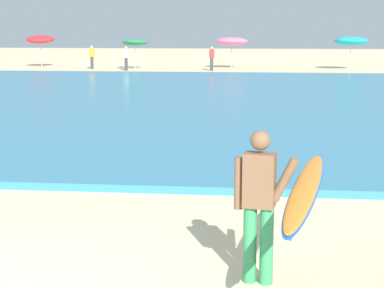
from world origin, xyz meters
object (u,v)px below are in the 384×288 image
(beach_umbrella_2, at_px, (232,41))
(beach_umbrella_3, at_px, (351,41))
(beachgoer_near_row_left, at_px, (92,57))
(beachgoer_near_row_mid, at_px, (126,58))
(beach_umbrella_0, at_px, (40,39))
(beach_umbrella_1, at_px, (135,43))
(beachgoer_near_row_right, at_px, (212,58))
(surfer_with_board, at_px, (282,195))

(beach_umbrella_2, height_order, beach_umbrella_3, beach_umbrella_3)
(beachgoer_near_row_left, bearing_deg, beachgoer_near_row_mid, -28.36)
(beach_umbrella_0, relative_size, beach_umbrella_1, 1.11)
(beach_umbrella_2, xyz_separation_m, beachgoer_near_row_right, (-1.20, -2.52, -1.01))
(surfer_with_board, height_order, beach_umbrella_2, beach_umbrella_2)
(beach_umbrella_1, height_order, beach_umbrella_2, beach_umbrella_2)
(beach_umbrella_0, height_order, beachgoer_near_row_right, beach_umbrella_0)
(beach_umbrella_1, distance_m, beachgoer_near_row_mid, 1.57)
(beach_umbrella_0, distance_m, beachgoer_near_row_right, 12.84)
(beach_umbrella_0, xyz_separation_m, beach_umbrella_2, (13.70, -0.19, -0.11))
(beach_umbrella_1, height_order, beach_umbrella_3, beach_umbrella_3)
(beach_umbrella_3, bearing_deg, beach_umbrella_1, -175.19)
(beach_umbrella_3, distance_m, beachgoer_near_row_left, 17.59)
(beachgoer_near_row_left, xyz_separation_m, beachgoer_near_row_mid, (2.70, -1.46, 0.00))
(surfer_with_board, bearing_deg, beachgoer_near_row_left, 107.95)
(beach_umbrella_1, relative_size, beach_umbrella_3, 0.93)
(surfer_with_board, xyz_separation_m, beach_umbrella_0, (-15.82, 37.61, 0.93))
(beach_umbrella_2, distance_m, beachgoer_near_row_right, 2.97)
(beach_umbrella_1, relative_size, beachgoer_near_row_right, 1.33)
(beach_umbrella_0, xyz_separation_m, beachgoer_near_row_left, (4.16, -1.62, -1.12))
(beach_umbrella_3, bearing_deg, beach_umbrella_2, 176.48)
(beach_umbrella_0, bearing_deg, beachgoer_near_row_mid, -24.13)
(beach_umbrella_3, bearing_deg, beach_umbrella_0, 178.20)
(beach_umbrella_3, relative_size, beachgoer_near_row_right, 1.43)
(beach_umbrella_1, relative_size, beach_umbrella_2, 0.95)
(beach_umbrella_2, bearing_deg, beachgoer_near_row_left, -171.48)
(beachgoer_near_row_mid, bearing_deg, surfer_with_board, -75.46)
(beach_umbrella_1, height_order, beachgoer_near_row_right, beach_umbrella_1)
(beachgoer_near_row_right, bearing_deg, beach_umbrella_3, 12.45)
(surfer_with_board, relative_size, beachgoer_near_row_mid, 1.89)
(beach_umbrella_0, bearing_deg, surfer_with_board, -67.18)
(beach_umbrella_1, xyz_separation_m, beach_umbrella_3, (14.45, 1.22, 0.10))
(surfer_with_board, relative_size, beach_umbrella_0, 1.29)
(beachgoer_near_row_right, bearing_deg, beach_umbrella_2, 64.65)
(surfer_with_board, relative_size, beach_umbrella_1, 1.43)
(beach_umbrella_3, bearing_deg, beachgoer_near_row_right, -167.55)
(beachgoer_near_row_left, xyz_separation_m, beachgoer_near_row_right, (8.34, -1.09, 0.00))
(beachgoer_near_row_mid, bearing_deg, beachgoer_near_row_right, 3.67)
(beach_umbrella_0, height_order, beachgoer_near_row_left, beach_umbrella_0)
(surfer_with_board, height_order, beach_umbrella_3, beach_umbrella_3)
(beach_umbrella_2, xyz_separation_m, beachgoer_near_row_left, (-9.53, -1.43, -1.01))
(beach_umbrella_1, bearing_deg, beachgoer_near_row_right, -8.78)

